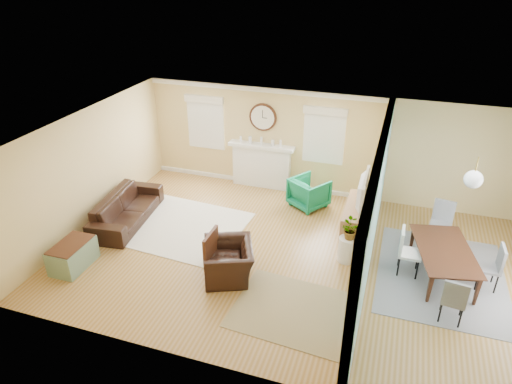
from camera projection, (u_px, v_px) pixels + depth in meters
The scene contains 27 objects.
floor at pixel (289, 257), 9.21m from camera, with size 9.00×9.00×0.00m, color olive.
wall_back at pixel (322, 145), 11.13m from camera, with size 9.00×0.02×2.60m, color #D5B970.
wall_front at pixel (235, 303), 6.08m from camera, with size 9.00×0.02×2.60m, color #D5B970.
wall_left at pixel (89, 169), 9.86m from camera, with size 0.02×6.00×2.60m, color #D5B970.
ceiling at pixel (294, 136), 8.01m from camera, with size 9.00×6.00×0.02m, color white.
partition at pixel (375, 203), 8.40m from camera, with size 0.17×6.00×2.60m.
fireplace at pixel (262, 165), 11.77m from camera, with size 1.70×0.30×1.17m.
wall_clock at pixel (263, 117), 11.27m from camera, with size 0.70×0.07×0.70m.
window_left at pixel (206, 119), 11.78m from camera, with size 1.05×0.13×1.42m.
window_right at pixel (324, 132), 10.91m from camera, with size 1.05×0.13×1.42m.
pendant at pixel (473, 179), 7.36m from camera, with size 0.30×0.30×0.55m.
rug_cream at pixel (181, 227), 10.22m from camera, with size 2.67×2.31×0.01m, color silver.
rug_jute at pixel (293, 310), 7.82m from camera, with size 2.02×1.65×0.01m, color #9D8D60.
rug_grey at pixel (441, 276), 8.66m from camera, with size 2.31×2.89×0.01m, color slate.
sofa at pixel (127, 209), 10.30m from camera, with size 2.22×0.87×0.65m, color black.
eames_chair at pixel (229, 261), 8.53m from camera, with size 1.02×0.89×0.66m, color black.
green_chair at pixel (309, 193), 10.91m from camera, with size 0.78×0.80×0.73m, color #096451.
trunk at pixel (73, 255), 8.82m from camera, with size 0.56×0.91×0.52m.
credenza at pixel (356, 222), 9.64m from camera, with size 0.50×1.46×0.80m.
tv at pixel (358, 191), 9.31m from camera, with size 1.18×0.15×0.68m, color black.
garden_stool at pixel (347, 249), 8.99m from camera, with size 0.35×0.35×0.52m, color white.
potted_plant at pixel (349, 229), 8.78m from camera, with size 0.37×0.32×0.41m, color #337F33.
dining_table at pixel (444, 263), 8.52m from camera, with size 1.72×0.96×0.61m, color #401F11.
dining_chair_n at pixel (441, 221), 9.38m from camera, with size 0.48×0.48×0.95m.
dining_chair_s at pixel (455, 295), 7.41m from camera, with size 0.43×0.43×0.87m.
dining_chair_w at pixel (411, 249), 8.50m from camera, with size 0.41×0.41×0.93m.
dining_chair_e at pixel (489, 263), 8.15m from camera, with size 0.40×0.40×0.89m.
Camera 1 is at (1.74, -7.38, 5.43)m, focal length 32.00 mm.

